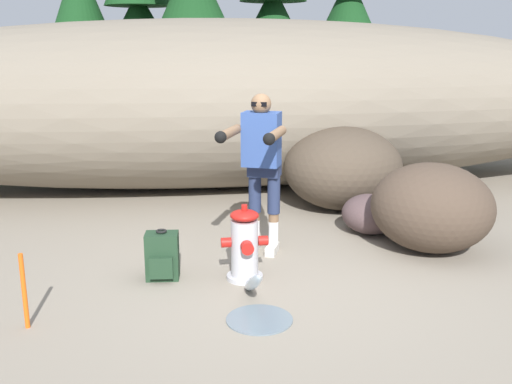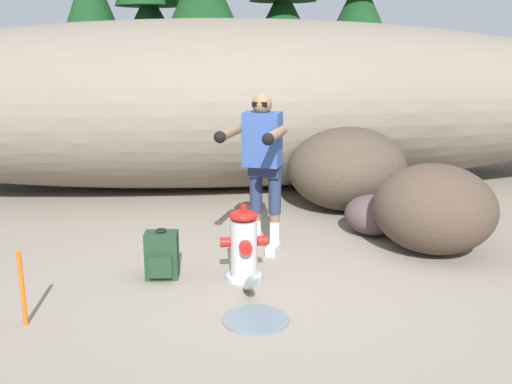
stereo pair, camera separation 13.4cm
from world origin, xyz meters
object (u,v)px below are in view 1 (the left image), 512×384
Objects in this scene: boulder_small at (448,196)px; utility_worker at (262,154)px; survey_stake at (24,291)px; spare_backpack at (162,256)px; fire_hydrant at (245,246)px; boulder_outlier at (371,214)px; boulder_mid at (432,207)px; boulder_large at (343,168)px.

utility_worker is at bearing -158.25° from boulder_small.
utility_worker reaches higher than boulder_small.
spare_backpack is at bearing 38.51° from survey_stake.
fire_hydrant is at bearing 21.18° from survey_stake.
utility_worker is 2.40× the size of boulder_outlier.
fire_hydrant is 0.56× the size of boulder_mid.
spare_backpack reaches higher than boulder_outlier.
boulder_large reaches higher than boulder_mid.
boulder_small is at bearing 134.63° from utility_worker.
boulder_large is at bearing 40.80° from survey_stake.
boulder_large reaches higher than boulder_small.
spare_backpack is 0.30× the size of boulder_large.
boulder_small is 1.31m from boulder_outlier.
boulder_small is (3.57, 1.52, 0.04)m from spare_backpack.
survey_stake is at bearing -158.82° from fire_hydrant.
boulder_large is at bearing 90.24° from boulder_outlier.
boulder_large reaches higher than fire_hydrant.
utility_worker is at bearing 175.92° from boulder_mid.
fire_hydrant is at bearing 0.13° from utility_worker.
spare_backpack is 0.68× the size of boulder_outlier.
boulder_outlier is (2.36, 1.01, 0.01)m from spare_backpack.
utility_worker reaches higher than spare_backpack.
spare_backpack is 0.60× the size of boulder_small.
boulder_outlier is (1.35, 0.51, -0.83)m from utility_worker.
spare_backpack is at bearing -138.25° from boulder_large.
boulder_mid is (2.79, 0.37, 0.25)m from spare_backpack.
utility_worker reaches higher than boulder_outlier.
boulder_mid is (2.04, 0.50, 0.14)m from fire_hydrant.
spare_backpack is at bearing 170.16° from fire_hydrant.
boulder_mid is at bearing 108.80° from utility_worker.
utility_worker reaches higher than boulder_mid.
boulder_mid is (1.78, -0.13, -0.59)m from utility_worker.
survey_stake is at bearing -162.67° from boulder_mid.
spare_backpack is at bearing -156.93° from boulder_small.
boulder_large is 1.23× the size of boulder_mid.
boulder_large is 2.02× the size of boulder_small.
boulder_large reaches higher than survey_stake.
boulder_outlier is (1.61, 1.14, -0.10)m from fire_hydrant.
boulder_small is at bearing 23.10° from boulder_outlier.
spare_backpack is 0.37× the size of boulder_mid.
boulder_outlier is at bearing -89.76° from boulder_large.
survey_stake is (-1.03, -0.82, 0.08)m from spare_backpack.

